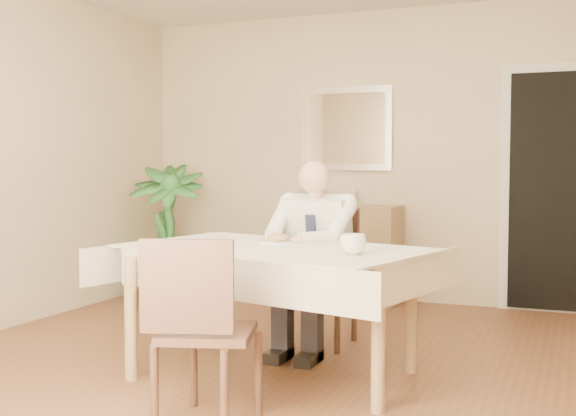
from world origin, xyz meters
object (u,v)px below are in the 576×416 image
at_px(chair_far, 324,267).
at_px(coffee_mug, 353,244).
at_px(potted_palm, 166,231).
at_px(dining_table, 273,261).
at_px(chair_near, 199,321).
at_px(seated_man, 309,247).
at_px(sideboard, 340,253).

height_order(chair_far, coffee_mug, chair_far).
xyz_separation_m(coffee_mug, potted_palm, (-2.44, 2.12, -0.19)).
height_order(dining_table, chair_near, chair_near).
bearing_deg(seated_man, chair_far, 90.00).
relative_size(dining_table, sideboard, 1.82).
bearing_deg(potted_palm, seated_man, -35.22).
relative_size(dining_table, chair_near, 2.20).
xyz_separation_m(chair_far, chair_near, (0.01, -1.77, -0.02)).
relative_size(sideboard, potted_palm, 0.88).
bearing_deg(sideboard, coffee_mug, -65.93).
distance_m(seated_man, potted_palm, 2.34).
height_order(chair_far, potted_palm, potted_palm).
bearing_deg(seated_man, chair_near, -89.61).
bearing_deg(chair_far, seated_man, -85.73).
relative_size(chair_near, sideboard, 0.83).
bearing_deg(chair_far, chair_near, -85.41).
relative_size(chair_far, sideboard, 0.86).
distance_m(chair_far, coffee_mug, 1.22).
bearing_deg(coffee_mug, potted_palm, 139.03).
bearing_deg(chair_near, coffee_mug, 36.35).
bearing_deg(sideboard, chair_far, -71.41).
distance_m(chair_far, potted_palm, 2.18).
relative_size(dining_table, coffee_mug, 14.33).
bearing_deg(chair_far, dining_table, -85.73).
distance_m(dining_table, sideboard, 2.43).
distance_m(chair_near, potted_palm, 3.42).
distance_m(chair_near, seated_man, 1.49).
distance_m(seated_man, coffee_mug, 0.94).
distance_m(dining_table, chair_near, 0.90).
bearing_deg(dining_table, potted_palm, 148.77).
height_order(chair_far, sideboard, chair_far).
relative_size(chair_near, seated_man, 0.72).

